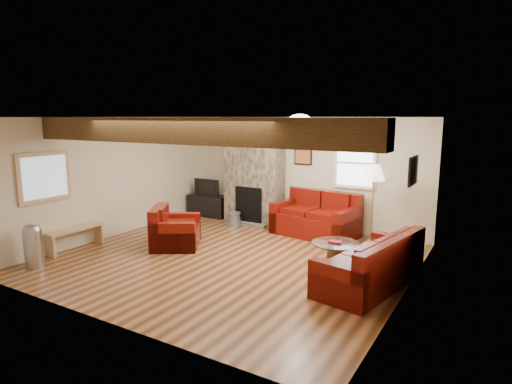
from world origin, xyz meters
TOP-DOWN VIEW (x-y plane):
  - room at (0.00, 0.00)m, footprint 8.00×8.00m
  - oak_beam at (0.00, -1.25)m, footprint 6.00×0.36m
  - chimney_breast at (-1.00, 2.49)m, footprint 1.40×0.67m
  - back_window at (1.35, 2.71)m, footprint 0.90×0.08m
  - hatch_window at (-2.96, -1.50)m, footprint 0.08×1.00m
  - ceiling_dome at (0.90, 0.90)m, footprint 0.40×0.40m
  - artwork_back at (0.15, 2.71)m, footprint 0.42×0.06m
  - artwork_right at (2.96, 0.30)m, footprint 0.06×0.55m
  - sofa_three at (2.48, 0.07)m, footprint 1.22×2.15m
  - loveseat at (0.68, 2.23)m, footprint 1.87×1.25m
  - armchair_red at (-1.33, 0.09)m, footprint 1.25×1.29m
  - coffee_table at (1.72, 0.67)m, footprint 0.81×0.81m
  - tv_cabinet at (-2.38, 2.53)m, footprint 1.08×0.43m
  - television at (-2.38, 2.53)m, footprint 0.73×0.10m
  - floor_lamp at (1.96, 1.97)m, footprint 0.41×0.41m
  - pine_bench at (-2.83, -1.06)m, footprint 0.27×1.15m
  - pedal_bin at (-2.61, -2.02)m, footprint 0.40×0.40m
  - coal_bucket at (-1.24, 1.99)m, footprint 0.35×0.35m

SIDE VIEW (x-z plane):
  - coal_bucket at x=-1.24m, z-range 0.00..0.33m
  - coffee_table at x=1.72m, z-range -0.01..0.41m
  - pine_bench at x=-2.83m, z-range 0.00..0.43m
  - tv_cabinet at x=-2.38m, z-range 0.00..0.54m
  - pedal_bin at x=-2.61m, z-range 0.00..0.77m
  - sofa_three at x=2.48m, z-range 0.00..0.78m
  - armchair_red at x=-1.33m, z-range 0.00..0.79m
  - loveseat at x=0.68m, z-range 0.00..0.92m
  - television at x=-2.38m, z-range 0.54..0.96m
  - chimney_breast at x=-1.00m, z-range -0.03..2.47m
  - room at x=0.00m, z-range -2.75..5.25m
  - floor_lamp at x=1.96m, z-range 0.57..2.19m
  - hatch_window at x=-2.96m, z-range 1.00..1.90m
  - back_window at x=1.35m, z-range 1.00..2.10m
  - artwork_back at x=0.15m, z-range 1.44..1.96m
  - artwork_right at x=2.96m, z-range 1.54..1.96m
  - oak_beam at x=0.00m, z-range 2.12..2.50m
  - ceiling_dome at x=0.90m, z-range 2.35..2.53m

